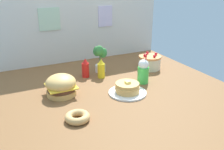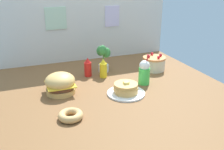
{
  "view_description": "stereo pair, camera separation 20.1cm",
  "coord_description": "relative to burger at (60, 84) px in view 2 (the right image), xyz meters",
  "views": [
    {
      "loc": [
        -1.0,
        -1.89,
        1.01
      ],
      "look_at": [
        -0.0,
        0.15,
        0.12
      ],
      "focal_mm": 41.5,
      "sensor_mm": 36.0,
      "label": 1
    },
    {
      "loc": [
        -0.81,
        -1.97,
        1.01
      ],
      "look_at": [
        -0.0,
        0.15,
        0.12
      ],
      "focal_mm": 41.5,
      "sensor_mm": 36.0,
      "label": 2
    }
  ],
  "objects": [
    {
      "name": "burger",
      "position": [
        0.0,
        0.0,
        0.0
      ],
      "size": [
        0.27,
        0.27,
        0.19
      ],
      "color": "#DBA859",
      "rests_on": "ground_plane"
    },
    {
      "name": "layer_cake",
      "position": [
        1.09,
        0.23,
        -0.01
      ],
      "size": [
        0.25,
        0.25,
        0.18
      ],
      "color": "beige",
      "rests_on": "ground_plane"
    },
    {
      "name": "potted_plant",
      "position": [
        0.54,
        0.38,
        0.07
      ],
      "size": [
        0.15,
        0.12,
        0.31
      ],
      "color": "white",
      "rests_on": "ground_plane"
    },
    {
      "name": "ketchup_bottle",
      "position": [
        0.35,
        0.31,
        0.0
      ],
      "size": [
        0.08,
        0.08,
        0.2
      ],
      "color": "red",
      "rests_on": "ground_plane"
    },
    {
      "name": "ground_plane",
      "position": [
        0.49,
        -0.18,
        -0.1
      ],
      "size": [
        2.1,
        2.12,
        0.02
      ],
      "primitive_type": "cube",
      "color": "brown"
    },
    {
      "name": "pancake_stack",
      "position": [
        0.54,
        -0.23,
        -0.05
      ],
      "size": [
        0.34,
        0.34,
        0.12
      ],
      "color": "white",
      "rests_on": "ground_plane"
    },
    {
      "name": "back_wall",
      "position": [
        0.48,
        0.88,
        0.41
      ],
      "size": [
        2.1,
        0.04,
        0.99
      ],
      "color": "beige",
      "rests_on": "ground_plane"
    },
    {
      "name": "donut_pink_glaze",
      "position": [
        -0.01,
        -0.47,
        -0.06
      ],
      "size": [
        0.19,
        0.19,
        0.06
      ],
      "color": "tan",
      "rests_on": "ground_plane"
    },
    {
      "name": "mustard_bottle",
      "position": [
        0.48,
        0.22,
        0.0
      ],
      "size": [
        0.08,
        0.08,
        0.2
      ],
      "color": "yellow",
      "rests_on": "ground_plane"
    },
    {
      "name": "cream_soda_cup",
      "position": [
        0.8,
        -0.08,
        0.03
      ],
      "size": [
        0.11,
        0.11,
        0.3
      ],
      "color": "green",
      "rests_on": "ground_plane"
    }
  ]
}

